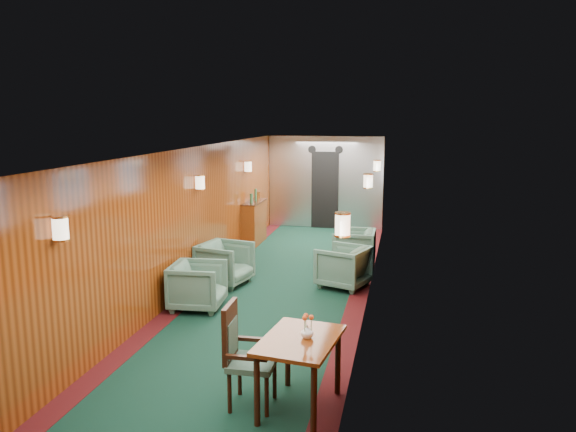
{
  "coord_description": "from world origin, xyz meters",
  "views": [
    {
      "loc": [
        2.03,
        -8.51,
        2.95
      ],
      "look_at": [
        0.0,
        1.16,
        1.15
      ],
      "focal_mm": 35.0,
      "sensor_mm": 36.0,
      "label": 1
    }
  ],
  "objects_px": {
    "armchair_left_far": "(225,263)",
    "armchair_right_far": "(354,248)",
    "dining_table": "(300,350)",
    "side_chair": "(242,351)",
    "credenza": "(254,222)",
    "armchair_left_near": "(198,286)",
    "armchair_right_near": "(343,267)"
  },
  "relations": [
    {
      "from": "credenza",
      "to": "armchair_left_near",
      "type": "relative_size",
      "value": 1.59
    },
    {
      "from": "dining_table",
      "to": "side_chair",
      "type": "xyz_separation_m",
      "value": [
        -0.59,
        -0.03,
        -0.05
      ]
    },
    {
      "from": "credenza",
      "to": "armchair_right_near",
      "type": "bearing_deg",
      "value": -50.56
    },
    {
      "from": "side_chair",
      "to": "dining_table",
      "type": "bearing_deg",
      "value": 1.72
    },
    {
      "from": "armchair_right_near",
      "to": "armchair_left_near",
      "type": "bearing_deg",
      "value": -33.38
    },
    {
      "from": "dining_table",
      "to": "armchair_right_near",
      "type": "height_order",
      "value": "dining_table"
    },
    {
      "from": "dining_table",
      "to": "armchair_left_far",
      "type": "distance_m",
      "value": 4.42
    },
    {
      "from": "dining_table",
      "to": "armchair_left_near",
      "type": "bearing_deg",
      "value": 136.31
    },
    {
      "from": "credenza",
      "to": "armchair_left_far",
      "type": "xyz_separation_m",
      "value": [
        0.34,
        -3.16,
        -0.13
      ]
    },
    {
      "from": "dining_table",
      "to": "armchair_left_near",
      "type": "height_order",
      "value": "dining_table"
    },
    {
      "from": "dining_table",
      "to": "armchair_right_near",
      "type": "bearing_deg",
      "value": 98.15
    },
    {
      "from": "side_chair",
      "to": "armchair_right_far",
      "type": "bearing_deg",
      "value": 82.32
    },
    {
      "from": "credenza",
      "to": "armchair_right_far",
      "type": "xyz_separation_m",
      "value": [
        2.44,
        -1.5,
        -0.13
      ]
    },
    {
      "from": "armchair_left_far",
      "to": "armchair_right_far",
      "type": "bearing_deg",
      "value": -39.19
    },
    {
      "from": "dining_table",
      "to": "credenza",
      "type": "relative_size",
      "value": 0.87
    },
    {
      "from": "side_chair",
      "to": "armchair_left_far",
      "type": "distance_m",
      "value": 4.2
    },
    {
      "from": "credenza",
      "to": "armchair_left_near",
      "type": "distance_m",
      "value": 4.45
    },
    {
      "from": "side_chair",
      "to": "armchair_left_near",
      "type": "xyz_separation_m",
      "value": [
        -1.49,
        2.65,
        -0.22
      ]
    },
    {
      "from": "dining_table",
      "to": "credenza",
      "type": "xyz_separation_m",
      "value": [
        -2.4,
        7.06,
        -0.13
      ]
    },
    {
      "from": "armchair_left_near",
      "to": "armchair_right_near",
      "type": "relative_size",
      "value": 0.99
    },
    {
      "from": "credenza",
      "to": "armchair_right_far",
      "type": "relative_size",
      "value": 1.56
    },
    {
      "from": "armchair_left_near",
      "to": "armchair_right_far",
      "type": "xyz_separation_m",
      "value": [
        2.11,
        2.94,
        0.01
      ]
    },
    {
      "from": "dining_table",
      "to": "armchair_right_far",
      "type": "bearing_deg",
      "value": 97.52
    },
    {
      "from": "armchair_left_near",
      "to": "armchair_left_far",
      "type": "xyz_separation_m",
      "value": [
        0.02,
        1.28,
        0.01
      ]
    },
    {
      "from": "side_chair",
      "to": "armchair_left_far",
      "type": "bearing_deg",
      "value": 109.26
    },
    {
      "from": "dining_table",
      "to": "side_chair",
      "type": "relative_size",
      "value": 1.02
    },
    {
      "from": "armchair_left_far",
      "to": "armchair_right_far",
      "type": "height_order",
      "value": "armchair_left_far"
    },
    {
      "from": "dining_table",
      "to": "armchair_right_near",
      "type": "distance_m",
      "value": 4.17
    },
    {
      "from": "armchair_left_near",
      "to": "armchair_left_far",
      "type": "height_order",
      "value": "armchair_left_far"
    },
    {
      "from": "armchair_left_far",
      "to": "armchair_right_near",
      "type": "xyz_separation_m",
      "value": [
        2.04,
        0.27,
        -0.01
      ]
    },
    {
      "from": "credenza",
      "to": "armchair_left_far",
      "type": "height_order",
      "value": "credenza"
    },
    {
      "from": "armchair_left_near",
      "to": "armchair_right_near",
      "type": "distance_m",
      "value": 2.57
    }
  ]
}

